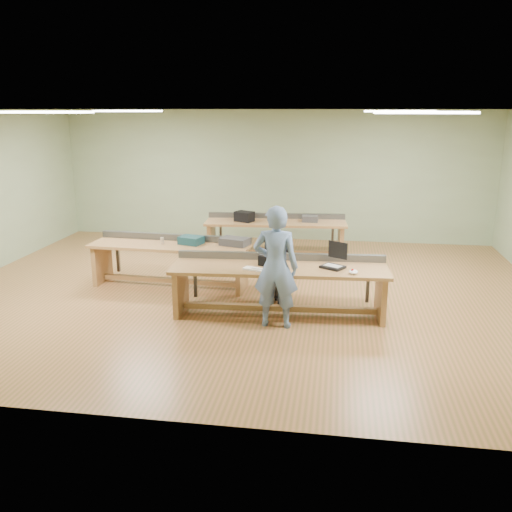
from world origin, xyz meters
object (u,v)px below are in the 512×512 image
(camera_bag, at_px, (267,261))
(parts_bin_teal, at_px, (191,240))
(workbench_front, at_px, (279,278))
(drinks_can, at_px, (162,241))
(workbench_mid, at_px, (171,255))
(person, at_px, (276,267))
(task_chair, at_px, (277,279))
(laptop_base, at_px, (333,267))
(mug, at_px, (186,241))
(parts_bin_grey, at_px, (235,241))
(workbench_back, at_px, (276,230))

(camera_bag, relative_size, parts_bin_teal, 0.59)
(workbench_front, xyz_separation_m, drinks_can, (-2.15, 1.03, 0.24))
(workbench_mid, bearing_deg, parts_bin_teal, 12.92)
(person, relative_size, drinks_can, 14.91)
(person, height_order, task_chair, person)
(workbench_mid, distance_m, laptop_base, 3.01)
(workbench_mid, bearing_deg, task_chair, -10.13)
(mug, bearing_deg, laptop_base, -23.67)
(workbench_front, xyz_separation_m, parts_bin_grey, (-0.90, 1.16, 0.25))
(task_chair, xyz_separation_m, drinks_can, (-2.04, 0.41, 0.47))
(parts_bin_teal, bearing_deg, workbench_mid, -169.88)
(workbench_front, distance_m, camera_bag, 0.33)
(camera_bag, bearing_deg, person, -48.54)
(workbench_back, height_order, drinks_can, drinks_can)
(workbench_back, distance_m, camera_bag, 3.32)
(workbench_mid, distance_m, parts_bin_teal, 0.45)
(laptop_base, relative_size, parts_bin_teal, 0.83)
(parts_bin_teal, bearing_deg, mug, 178.72)
(workbench_back, relative_size, parts_bin_teal, 7.78)
(person, distance_m, laptop_base, 0.94)
(person, height_order, parts_bin_teal, person)
(person, bearing_deg, parts_bin_grey, -59.13)
(drinks_can, bearing_deg, workbench_front, -25.63)
(workbench_front, distance_m, laptop_base, 0.81)
(workbench_front, xyz_separation_m, workbench_mid, (-2.03, 1.06, -0.01))
(camera_bag, bearing_deg, laptop_base, 20.88)
(parts_bin_teal, distance_m, mug, 0.10)
(parts_bin_teal, xyz_separation_m, mug, (-0.10, 0.00, -0.02))
(laptop_base, distance_m, parts_bin_grey, 2.04)
(workbench_front, height_order, parts_bin_teal, parts_bin_teal)
(parts_bin_grey, bearing_deg, parts_bin_teal, -177.88)
(laptop_base, relative_size, camera_bag, 1.41)
(workbench_front, height_order, laptop_base, workbench_front)
(person, bearing_deg, workbench_back, -81.18)
(workbench_front, bearing_deg, camera_bag, 176.36)
(camera_bag, height_order, parts_bin_grey, camera_bag)
(workbench_back, relative_size, parts_bin_grey, 6.30)
(task_chair, bearing_deg, parts_bin_teal, 159.00)
(parts_bin_teal, bearing_deg, workbench_back, 60.60)
(camera_bag, height_order, mug, camera_bag)
(task_chair, distance_m, parts_bin_teal, 1.70)
(workbench_front, height_order, drinks_can, drinks_can)
(person, relative_size, task_chair, 1.88)
(camera_bag, bearing_deg, drinks_can, 172.49)
(workbench_mid, height_order, drinks_can, drinks_can)
(workbench_front, relative_size, workbench_mid, 1.16)
(mug, bearing_deg, workbench_back, 58.65)
(workbench_mid, bearing_deg, drinks_can, -164.07)
(person, distance_m, task_chair, 1.24)
(workbench_front, bearing_deg, laptop_base, -2.61)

